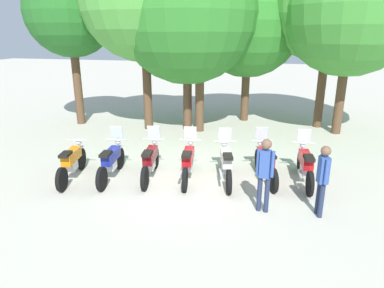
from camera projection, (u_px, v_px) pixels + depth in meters
name	position (u px, v px, depth m)	size (l,w,h in m)	color
ground_plane	(188.00, 180.00, 9.64)	(80.00, 80.00, 0.00)	#BCB7A8
motorcycle_0	(72.00, 162.00, 9.57)	(0.75, 2.15, 0.99)	black
motorcycle_1	(111.00, 161.00, 9.61)	(0.62, 2.18, 1.37)	black
motorcycle_2	(150.00, 160.00, 9.65)	(0.64, 2.18, 1.37)	black
motorcycle_3	(188.00, 161.00, 9.57)	(0.62, 2.18, 1.37)	black
motorcycle_4	(226.00, 163.00, 9.44)	(0.77, 2.15, 1.37)	black
motorcycle_5	(265.00, 162.00, 9.52)	(0.86, 2.12, 1.37)	black
motorcycle_6	(305.00, 165.00, 9.33)	(0.62, 2.19, 1.37)	black
person_0	(265.00, 170.00, 7.63)	(0.41, 0.27, 1.75)	#232D4C
person_1	(323.00, 176.00, 7.47)	(0.27, 0.41, 1.65)	#232D4C
tree_0	(70.00, 12.00, 14.20)	(3.74, 3.74, 6.65)	brown
tree_2	(187.00, 13.00, 13.30)	(5.51, 5.51, 7.44)	brown
tree_4	(249.00, 22.00, 14.90)	(4.79, 4.79, 6.80)	brown
tree_6	(352.00, 7.00, 12.62)	(5.10, 5.10, 7.41)	brown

